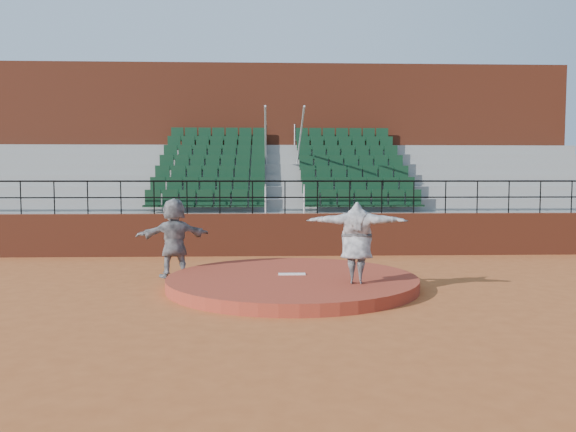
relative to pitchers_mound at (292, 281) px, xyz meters
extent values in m
plane|color=#A95426|center=(0.00, 0.00, -0.12)|extent=(90.00, 90.00, 0.00)
cylinder|color=#973422|center=(0.00, 0.00, 0.00)|extent=(5.50, 5.50, 0.25)
cube|color=white|center=(0.00, 0.15, 0.14)|extent=(0.60, 0.15, 0.03)
cube|color=maroon|center=(0.00, 5.00, 0.53)|extent=(24.00, 0.30, 1.30)
cylinder|color=black|center=(0.00, 5.00, 2.17)|extent=(24.00, 0.05, 0.05)
cylinder|color=black|center=(0.00, 5.00, 1.68)|extent=(24.00, 0.04, 0.04)
cylinder|color=black|center=(-8.00, 5.00, 1.67)|extent=(0.04, 0.04, 1.00)
cylinder|color=black|center=(-7.00, 5.00, 1.67)|extent=(0.04, 0.04, 1.00)
cylinder|color=black|center=(-6.00, 5.00, 1.67)|extent=(0.04, 0.04, 1.00)
cylinder|color=black|center=(-5.00, 5.00, 1.67)|extent=(0.04, 0.04, 1.00)
cylinder|color=black|center=(-4.00, 5.00, 1.67)|extent=(0.04, 0.04, 1.00)
cylinder|color=black|center=(-3.00, 5.00, 1.67)|extent=(0.04, 0.04, 1.00)
cylinder|color=black|center=(-2.00, 5.00, 1.67)|extent=(0.04, 0.04, 1.00)
cylinder|color=black|center=(-1.00, 5.00, 1.67)|extent=(0.04, 0.04, 1.00)
cylinder|color=black|center=(0.00, 5.00, 1.67)|extent=(0.04, 0.04, 1.00)
cylinder|color=black|center=(1.00, 5.00, 1.67)|extent=(0.04, 0.04, 1.00)
cylinder|color=black|center=(2.00, 5.00, 1.67)|extent=(0.04, 0.04, 1.00)
cylinder|color=black|center=(3.00, 5.00, 1.67)|extent=(0.04, 0.04, 1.00)
cylinder|color=black|center=(4.00, 5.00, 1.67)|extent=(0.04, 0.04, 1.00)
cylinder|color=black|center=(5.00, 5.00, 1.67)|extent=(0.04, 0.04, 1.00)
cylinder|color=black|center=(6.00, 5.00, 1.67)|extent=(0.04, 0.04, 1.00)
cylinder|color=black|center=(7.00, 5.00, 1.67)|extent=(0.04, 0.04, 1.00)
cylinder|color=black|center=(8.00, 5.00, 1.67)|extent=(0.04, 0.04, 1.00)
cylinder|color=black|center=(9.00, 5.00, 1.67)|extent=(0.04, 0.04, 1.00)
cube|color=gray|center=(0.00, 5.58, 0.53)|extent=(24.00, 0.85, 1.30)
cube|color=#10321C|center=(-2.53, 5.59, 1.54)|extent=(3.85, 0.48, 0.72)
cube|color=#10321C|center=(2.53, 5.59, 1.54)|extent=(3.85, 0.48, 0.72)
cube|color=gray|center=(0.00, 6.43, 0.73)|extent=(24.00, 0.85, 1.70)
cube|color=#10321C|center=(-2.53, 6.44, 1.94)|extent=(3.85, 0.48, 0.72)
cube|color=#10321C|center=(2.53, 6.44, 1.94)|extent=(3.85, 0.48, 0.72)
cube|color=gray|center=(0.00, 7.28, 0.93)|extent=(24.00, 0.85, 2.10)
cube|color=#10321C|center=(-2.53, 7.29, 2.33)|extent=(3.85, 0.48, 0.72)
cube|color=#10321C|center=(2.53, 7.29, 2.33)|extent=(3.85, 0.48, 0.72)
cube|color=gray|center=(0.00, 8.12, 1.12)|extent=(24.00, 0.85, 2.50)
cube|color=#10321C|center=(-2.53, 8.13, 2.73)|extent=(3.85, 0.48, 0.72)
cube|color=#10321C|center=(2.53, 8.13, 2.73)|extent=(3.85, 0.48, 0.72)
cube|color=gray|center=(0.00, 8.97, 1.33)|extent=(24.00, 0.85, 2.90)
cube|color=#10321C|center=(-2.53, 8.98, 3.14)|extent=(3.85, 0.48, 0.72)
cube|color=#10321C|center=(2.53, 8.98, 3.14)|extent=(3.85, 0.48, 0.72)
cube|color=gray|center=(0.00, 9.82, 1.52)|extent=(24.00, 0.85, 3.30)
cube|color=#10321C|center=(-2.53, 9.83, 3.53)|extent=(3.85, 0.48, 0.72)
cube|color=#10321C|center=(2.53, 9.83, 3.53)|extent=(3.85, 0.48, 0.72)
cube|color=gray|center=(0.00, 10.68, 1.73)|extent=(24.00, 0.85, 3.70)
cube|color=#10321C|center=(-2.53, 10.69, 3.94)|extent=(3.85, 0.48, 0.72)
cube|color=#10321C|center=(2.53, 10.69, 3.94)|extent=(3.85, 0.48, 0.72)
cylinder|color=silver|center=(-0.60, 8.12, 3.28)|extent=(0.06, 5.97, 2.46)
cylinder|color=silver|center=(0.60, 8.12, 3.28)|extent=(0.06, 5.97, 2.46)
cube|color=maroon|center=(0.00, 12.60, 3.43)|extent=(24.00, 3.00, 7.10)
imported|color=black|center=(1.28, -0.90, 0.96)|extent=(2.12, 0.88, 1.67)
imported|color=black|center=(-2.81, 1.38, 0.84)|extent=(1.87, 1.14, 1.92)
camera|label=1|loc=(-0.55, -12.23, 2.31)|focal=35.00mm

